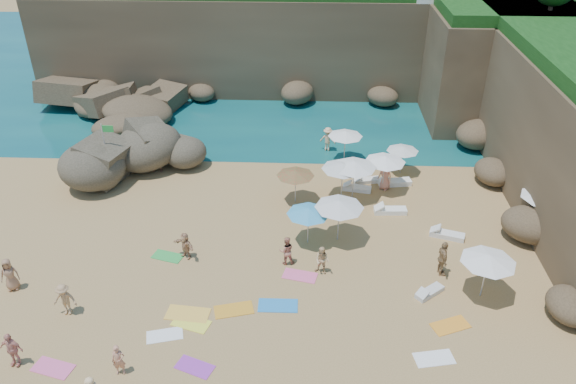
{
  "coord_description": "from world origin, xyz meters",
  "views": [
    {
      "loc": [
        3.13,
        -23.09,
        17.87
      ],
      "look_at": [
        2.0,
        3.0,
        2.0
      ],
      "focal_mm": 35.0,
      "sensor_mm": 36.0,
      "label": 1
    }
  ],
  "objects_px": {
    "person_stand_4": "(385,176)",
    "person_stand_5": "(156,159)",
    "parasol_1": "(385,159)",
    "person_stand_3": "(443,259)",
    "flag_pole": "(107,145)",
    "person_stand_1": "(286,251)",
    "parasol_0": "(345,134)",
    "rock_outcrop": "(153,170)",
    "person_stand_2": "(328,139)",
    "lounger_0": "(366,181)",
    "parasol_2": "(403,149)"
  },
  "relations": [
    {
      "from": "lounger_0",
      "to": "person_stand_1",
      "type": "xyz_separation_m",
      "value": [
        -4.67,
        -8.34,
        0.66
      ]
    },
    {
      "from": "lounger_0",
      "to": "person_stand_5",
      "type": "relative_size",
      "value": 0.95
    },
    {
      "from": "rock_outcrop",
      "to": "lounger_0",
      "type": "height_order",
      "value": "rock_outcrop"
    },
    {
      "from": "flag_pole",
      "to": "person_stand_3",
      "type": "relative_size",
      "value": 2.01
    },
    {
      "from": "person_stand_1",
      "to": "lounger_0",
      "type": "bearing_deg",
      "value": -128.77
    },
    {
      "from": "rock_outcrop",
      "to": "person_stand_2",
      "type": "distance_m",
      "value": 11.98
    },
    {
      "from": "parasol_1",
      "to": "person_stand_1",
      "type": "distance_m",
      "value": 9.41
    },
    {
      "from": "flag_pole",
      "to": "parasol_0",
      "type": "distance_m",
      "value": 15.16
    },
    {
      "from": "parasol_0",
      "to": "parasol_2",
      "type": "bearing_deg",
      "value": -23.38
    },
    {
      "from": "parasol_2",
      "to": "person_stand_2",
      "type": "height_order",
      "value": "parasol_2"
    },
    {
      "from": "person_stand_3",
      "to": "person_stand_5",
      "type": "xyz_separation_m",
      "value": [
        -16.49,
        9.75,
        -0.07
      ]
    },
    {
      "from": "parasol_0",
      "to": "person_stand_4",
      "type": "xyz_separation_m",
      "value": [
        2.33,
        -3.59,
        -1.08
      ]
    },
    {
      "from": "lounger_0",
      "to": "person_stand_1",
      "type": "bearing_deg",
      "value": -132.24
    },
    {
      "from": "parasol_0",
      "to": "person_stand_1",
      "type": "relative_size",
      "value": 1.46
    },
    {
      "from": "person_stand_3",
      "to": "person_stand_4",
      "type": "xyz_separation_m",
      "value": [
        -1.93,
        8.14,
        -0.04
      ]
    },
    {
      "from": "parasol_0",
      "to": "person_stand_1",
      "type": "height_order",
      "value": "parasol_0"
    },
    {
      "from": "parasol_0",
      "to": "person_stand_3",
      "type": "relative_size",
      "value": 1.21
    },
    {
      "from": "parasol_2",
      "to": "person_stand_2",
      "type": "xyz_separation_m",
      "value": [
        -4.67,
        3.03,
        -0.9
      ]
    },
    {
      "from": "person_stand_4",
      "to": "parasol_0",
      "type": "bearing_deg",
      "value": 160.73
    },
    {
      "from": "parasol_0",
      "to": "flag_pole",
      "type": "bearing_deg",
      "value": -167.94
    },
    {
      "from": "lounger_0",
      "to": "person_stand_5",
      "type": "distance_m",
      "value": 13.57
    },
    {
      "from": "person_stand_3",
      "to": "person_stand_1",
      "type": "bearing_deg",
      "value": 82.85
    },
    {
      "from": "person_stand_4",
      "to": "person_stand_5",
      "type": "distance_m",
      "value": 14.65
    },
    {
      "from": "rock_outcrop",
      "to": "person_stand_4",
      "type": "bearing_deg",
      "value": -6.7
    },
    {
      "from": "parasol_1",
      "to": "person_stand_3",
      "type": "distance_m",
      "value": 8.33
    },
    {
      "from": "rock_outcrop",
      "to": "flag_pole",
      "type": "height_order",
      "value": "flag_pole"
    },
    {
      "from": "parasol_0",
      "to": "person_stand_5",
      "type": "xyz_separation_m",
      "value": [
        -12.23,
        -1.98,
        -1.11
      ]
    },
    {
      "from": "parasol_1",
      "to": "person_stand_4",
      "type": "height_order",
      "value": "parasol_1"
    },
    {
      "from": "parasol_1",
      "to": "flag_pole",
      "type": "bearing_deg",
      "value": 178.05
    },
    {
      "from": "person_stand_1",
      "to": "person_stand_4",
      "type": "distance_m",
      "value": 9.51
    },
    {
      "from": "parasol_0",
      "to": "person_stand_2",
      "type": "relative_size",
      "value": 1.33
    },
    {
      "from": "person_stand_4",
      "to": "person_stand_5",
      "type": "xyz_separation_m",
      "value": [
        -14.56,
        1.61,
        -0.03
      ]
    },
    {
      "from": "rock_outcrop",
      "to": "flag_pole",
      "type": "relative_size",
      "value": 1.83
    },
    {
      "from": "rock_outcrop",
      "to": "person_stand_5",
      "type": "distance_m",
      "value": 0.96
    },
    {
      "from": "person_stand_2",
      "to": "person_stand_4",
      "type": "xyz_separation_m",
      "value": [
        3.43,
        -5.08,
        0.05
      ]
    },
    {
      "from": "flag_pole",
      "to": "parasol_1",
      "type": "xyz_separation_m",
      "value": [
        17.02,
        -0.58,
        -0.3
      ]
    },
    {
      "from": "person_stand_2",
      "to": "person_stand_3",
      "type": "relative_size",
      "value": 0.9
    },
    {
      "from": "flag_pole",
      "to": "parasol_1",
      "type": "distance_m",
      "value": 17.03
    },
    {
      "from": "person_stand_1",
      "to": "person_stand_2",
      "type": "height_order",
      "value": "person_stand_2"
    },
    {
      "from": "parasol_2",
      "to": "person_stand_4",
      "type": "relative_size",
      "value": 1.11
    },
    {
      "from": "person_stand_1",
      "to": "person_stand_3",
      "type": "height_order",
      "value": "person_stand_3"
    },
    {
      "from": "parasol_2",
      "to": "person_stand_5",
      "type": "xyz_separation_m",
      "value": [
        -15.8,
        -0.43,
        -0.88
      ]
    },
    {
      "from": "parasol_0",
      "to": "person_stand_2",
      "type": "distance_m",
      "value": 2.17
    },
    {
      "from": "parasol_1",
      "to": "person_stand_3",
      "type": "bearing_deg",
      "value": -75.53
    },
    {
      "from": "rock_outcrop",
      "to": "person_stand_4",
      "type": "height_order",
      "value": "person_stand_4"
    },
    {
      "from": "parasol_1",
      "to": "person_stand_5",
      "type": "height_order",
      "value": "parasol_1"
    },
    {
      "from": "person_stand_4",
      "to": "flag_pole",
      "type": "bearing_deg",
      "value": -143.64
    },
    {
      "from": "flag_pole",
      "to": "person_stand_5",
      "type": "xyz_separation_m",
      "value": [
        2.59,
        1.19,
        -1.56
      ]
    },
    {
      "from": "rock_outcrop",
      "to": "person_stand_4",
      "type": "relative_size",
      "value": 3.84
    },
    {
      "from": "parasol_0",
      "to": "person_stand_4",
      "type": "bearing_deg",
      "value": -57.04
    }
  ]
}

